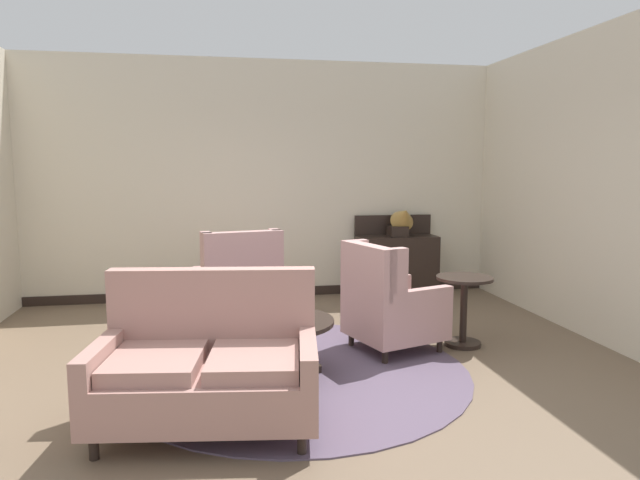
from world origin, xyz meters
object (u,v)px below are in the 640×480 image
(porcelain_vase, at_px, (272,301))
(sideboard, at_px, (396,261))
(side_table, at_px, (464,304))
(armchair_back_corner, at_px, (239,287))
(coffee_table, at_px, (279,329))
(gramophone, at_px, (403,219))
(settee, at_px, (208,367))
(armchair_beside_settee, at_px, (388,305))

(porcelain_vase, xyz_separation_m, sideboard, (1.95, 2.66, -0.16))
(side_table, height_order, sideboard, sideboard)
(armchair_back_corner, bearing_deg, coffee_table, 89.16)
(coffee_table, height_order, gramophone, gramophone)
(settee, xyz_separation_m, armchair_beside_settee, (1.66, 1.30, 0.03))
(sideboard, bearing_deg, gramophone, -62.27)
(armchair_back_corner, height_order, side_table, armchair_back_corner)
(coffee_table, height_order, armchair_back_corner, armchair_back_corner)
(porcelain_vase, xyz_separation_m, gramophone, (2.00, 2.57, 0.42))
(porcelain_vase, distance_m, armchair_back_corner, 1.55)
(side_table, xyz_separation_m, sideboard, (0.02, 2.21, 0.06))
(porcelain_vase, height_order, gramophone, gramophone)
(side_table, bearing_deg, settee, -151.30)
(porcelain_vase, height_order, armchair_beside_settee, armchair_beside_settee)
(settee, xyz_separation_m, gramophone, (2.52, 3.46, 0.64))
(coffee_table, xyz_separation_m, armchair_beside_settee, (1.09, 0.44, 0.05))
(armchair_beside_settee, bearing_deg, settee, 109.85)
(porcelain_vase, distance_m, gramophone, 3.28)
(sideboard, bearing_deg, armchair_back_corner, -152.42)
(porcelain_vase, height_order, settee, settee)
(side_table, bearing_deg, coffee_table, -165.76)
(side_table, relative_size, sideboard, 0.63)
(porcelain_vase, xyz_separation_m, side_table, (1.93, 0.45, -0.22))
(porcelain_vase, height_order, armchair_back_corner, armchair_back_corner)
(coffee_table, relative_size, settee, 0.60)
(side_table, bearing_deg, gramophone, 88.08)
(settee, bearing_deg, gramophone, 61.91)
(sideboard, bearing_deg, porcelain_vase, -126.28)
(armchair_back_corner, bearing_deg, side_table, 142.46)
(armchair_back_corner, relative_size, side_table, 1.57)
(side_table, bearing_deg, sideboard, 89.36)
(settee, bearing_deg, porcelain_vase, 67.76)
(settee, height_order, armchair_beside_settee, armchair_beside_settee)
(armchair_back_corner, bearing_deg, porcelain_vase, 87.30)
(side_table, relative_size, gramophone, 1.41)
(porcelain_vase, bearing_deg, armchair_back_corner, 98.21)
(armchair_beside_settee, bearing_deg, porcelain_vase, 91.64)
(coffee_table, relative_size, gramophone, 1.90)
(sideboard, xyz_separation_m, gramophone, (0.05, -0.09, 0.58))
(armchair_beside_settee, distance_m, side_table, 0.78)
(armchair_beside_settee, height_order, gramophone, gramophone)
(sideboard, height_order, gramophone, gramophone)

